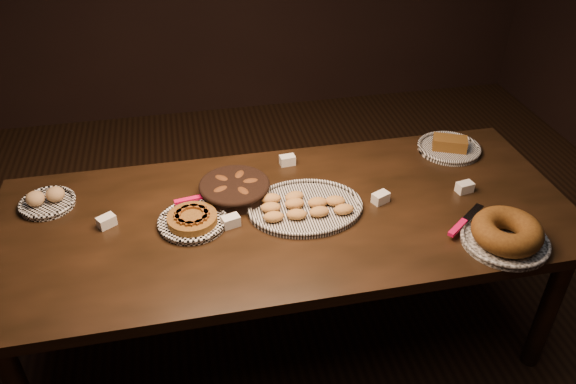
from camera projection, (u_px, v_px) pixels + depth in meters
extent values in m
plane|color=black|center=(287.00, 334.00, 2.75)|extent=(5.00, 5.00, 0.00)
cube|color=black|center=(287.00, 218.00, 2.34)|extent=(2.40, 1.00, 0.05)
cylinder|color=black|center=(549.00, 308.00, 2.43)|extent=(0.08, 0.08, 0.70)
cylinder|color=black|center=(50.00, 260.00, 2.68)|extent=(0.08, 0.08, 0.70)
cylinder|color=black|center=(468.00, 206.00, 3.04)|extent=(0.08, 0.08, 0.70)
torus|color=white|center=(192.00, 220.00, 2.25)|extent=(0.28, 0.28, 0.02)
cylinder|color=#48290E|center=(192.00, 219.00, 2.25)|extent=(0.26, 0.26, 0.03)
cube|color=#5D3010|center=(204.00, 210.00, 2.26)|extent=(0.05, 0.07, 0.01)
cube|color=#5D3010|center=(198.00, 207.00, 2.28)|extent=(0.07, 0.05, 0.01)
cube|color=#5D3010|center=(190.00, 207.00, 2.28)|extent=(0.07, 0.03, 0.01)
cube|color=#5D3010|center=(182.00, 210.00, 2.26)|extent=(0.06, 0.06, 0.01)
cube|color=#5D3010|center=(178.00, 214.00, 2.23)|extent=(0.03, 0.07, 0.01)
cube|color=#5D3010|center=(179.00, 219.00, 2.21)|extent=(0.05, 0.07, 0.01)
cube|color=#5D3010|center=(185.00, 223.00, 2.19)|extent=(0.07, 0.05, 0.01)
cube|color=#5D3010|center=(194.00, 223.00, 2.19)|extent=(0.07, 0.03, 0.01)
cube|color=#5D3010|center=(202.00, 220.00, 2.21)|extent=(0.06, 0.06, 0.01)
cube|color=#5D3010|center=(205.00, 215.00, 2.23)|extent=(0.03, 0.07, 0.01)
cube|color=#E90B4E|center=(189.00, 200.00, 2.35)|extent=(0.12, 0.04, 0.02)
cube|color=silver|center=(219.00, 195.00, 2.39)|extent=(0.15, 0.05, 0.00)
torus|color=black|center=(305.00, 206.00, 2.33)|extent=(0.39, 0.39, 0.02)
ellipsoid|color=#A96531|center=(274.00, 217.00, 2.25)|extent=(0.09, 0.06, 0.04)
ellipsoid|color=#A96531|center=(297.00, 214.00, 2.26)|extent=(0.09, 0.07, 0.04)
ellipsoid|color=#A96531|center=(319.00, 212.00, 2.28)|extent=(0.09, 0.06, 0.04)
ellipsoid|color=#A96531|center=(344.00, 209.00, 2.29)|extent=(0.08, 0.05, 0.04)
ellipsoid|color=#A96531|center=(271.00, 207.00, 2.30)|extent=(0.09, 0.06, 0.04)
ellipsoid|color=#A96531|center=(294.00, 203.00, 2.32)|extent=(0.08, 0.06, 0.04)
ellipsoid|color=#A96531|center=(317.00, 202.00, 2.33)|extent=(0.09, 0.06, 0.04)
ellipsoid|color=#A96531|center=(335.00, 201.00, 2.34)|extent=(0.09, 0.07, 0.04)
ellipsoid|color=#A96531|center=(271.00, 199.00, 2.35)|extent=(0.09, 0.06, 0.04)
ellipsoid|color=#A96531|center=(294.00, 196.00, 2.36)|extent=(0.09, 0.07, 0.04)
torus|color=black|center=(505.00, 239.00, 2.15)|extent=(0.34, 0.34, 0.02)
torus|color=brown|center=(507.00, 231.00, 2.13)|extent=(0.29, 0.29, 0.09)
cube|color=#E90B4E|center=(458.00, 228.00, 2.20)|extent=(0.11, 0.09, 0.02)
cube|color=silver|center=(472.00, 213.00, 2.28)|extent=(0.14, 0.12, 0.00)
cylinder|color=black|center=(235.00, 190.00, 2.40)|extent=(0.35, 0.35, 0.07)
torus|color=black|center=(234.00, 185.00, 2.39)|extent=(0.30, 0.30, 0.02)
ellipsoid|color=#36160A|center=(251.00, 183.00, 2.40)|extent=(0.09, 0.05, 0.04)
ellipsoid|color=#36160A|center=(240.00, 177.00, 2.44)|extent=(0.08, 0.10, 0.04)
ellipsoid|color=#36160A|center=(222.00, 181.00, 2.42)|extent=(0.10, 0.10, 0.04)
ellipsoid|color=#36160A|center=(221.00, 192.00, 2.35)|extent=(0.10, 0.09, 0.04)
ellipsoid|color=#36160A|center=(243.00, 193.00, 2.34)|extent=(0.08, 0.10, 0.04)
torus|color=white|center=(47.00, 202.00, 2.35)|extent=(0.23, 0.23, 0.02)
ellipsoid|color=#9B7B47|center=(35.00, 199.00, 2.33)|extent=(0.08, 0.08, 0.06)
ellipsoid|color=#9B7B47|center=(55.00, 194.00, 2.36)|extent=(0.08, 0.08, 0.06)
torus|color=black|center=(449.00, 147.00, 2.72)|extent=(0.30, 0.30, 0.02)
cube|color=#48290E|center=(450.00, 143.00, 2.71)|extent=(0.18, 0.15, 0.06)
cube|color=white|center=(231.00, 221.00, 2.24)|extent=(0.08, 0.06, 0.04)
cube|color=white|center=(287.00, 160.00, 2.62)|extent=(0.07, 0.05, 0.04)
cube|color=white|center=(381.00, 198.00, 2.37)|extent=(0.08, 0.07, 0.04)
cube|color=white|center=(107.00, 221.00, 2.24)|extent=(0.08, 0.08, 0.04)
cube|color=white|center=(465.00, 187.00, 2.44)|extent=(0.08, 0.06, 0.04)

